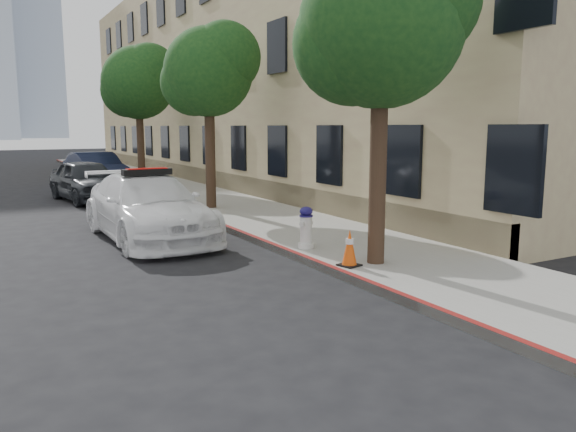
# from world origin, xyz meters

# --- Properties ---
(ground) EXTENTS (120.00, 120.00, 0.00)m
(ground) POSITION_xyz_m (0.00, 0.00, 0.00)
(ground) COLOR black
(ground) RESTS_ON ground
(sidewalk) EXTENTS (3.20, 50.00, 0.15)m
(sidewalk) POSITION_xyz_m (3.60, 10.00, 0.07)
(sidewalk) COLOR gray
(sidewalk) RESTS_ON ground
(curb_strip) EXTENTS (0.12, 50.00, 0.15)m
(curb_strip) POSITION_xyz_m (2.06, 10.00, 0.07)
(curb_strip) COLOR maroon
(curb_strip) RESTS_ON ground
(building) EXTENTS (8.00, 36.00, 10.00)m
(building) POSITION_xyz_m (9.20, 15.00, 5.00)
(building) COLOR tan
(building) RESTS_ON ground
(tower_right) EXTENTS (14.00, 14.00, 44.00)m
(tower_right) POSITION_xyz_m (9.00, 135.00, 22.00)
(tower_right) COLOR #9EA8B7
(tower_right) RESTS_ON ground
(tree_near) EXTENTS (2.92, 2.82, 5.62)m
(tree_near) POSITION_xyz_m (2.93, -2.01, 4.27)
(tree_near) COLOR black
(tree_near) RESTS_ON sidewalk
(tree_mid) EXTENTS (2.77, 2.64, 5.43)m
(tree_mid) POSITION_xyz_m (2.93, 5.99, 4.16)
(tree_mid) COLOR black
(tree_mid) RESTS_ON sidewalk
(tree_far) EXTENTS (3.10, 3.00, 5.81)m
(tree_far) POSITION_xyz_m (2.93, 13.99, 4.39)
(tree_far) COLOR black
(tree_far) RESTS_ON sidewalk
(police_car) EXTENTS (2.21, 5.17, 1.63)m
(police_car) POSITION_xyz_m (0.14, 2.84, 0.75)
(police_car) COLOR white
(police_car) RESTS_ON ground
(parked_car_mid) EXTENTS (2.26, 4.43, 1.44)m
(parked_car_mid) POSITION_xyz_m (0.08, 10.54, 0.72)
(parked_car_mid) COLOR #212429
(parked_car_mid) RESTS_ON ground
(parked_car_far) EXTENTS (2.12, 4.69, 1.49)m
(parked_car_far) POSITION_xyz_m (1.20, 14.85, 0.75)
(parked_car_far) COLOR #131931
(parked_car_far) RESTS_ON ground
(fire_hydrant) EXTENTS (0.35, 0.32, 0.84)m
(fire_hydrant) POSITION_xyz_m (2.44, -0.34, 0.56)
(fire_hydrant) COLOR silver
(fire_hydrant) RESTS_ON sidewalk
(traffic_cone) EXTENTS (0.41, 0.41, 0.64)m
(traffic_cone) POSITION_xyz_m (2.35, -1.97, 0.47)
(traffic_cone) COLOR black
(traffic_cone) RESTS_ON sidewalk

